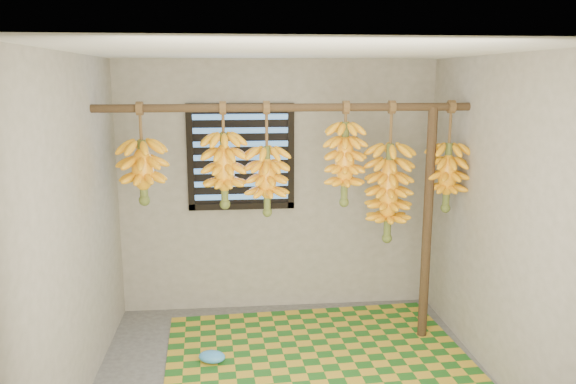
{
  "coord_description": "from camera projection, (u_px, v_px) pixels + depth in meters",
  "views": [
    {
      "loc": [
        -0.43,
        -3.75,
        2.24
      ],
      "look_at": [
        0.0,
        0.55,
        1.35
      ],
      "focal_mm": 35.0,
      "sensor_mm": 36.0,
      "label": 1
    }
  ],
  "objects": [
    {
      "name": "banana_bunch_a",
      "position": [
        143.0,
        172.0,
        4.41
      ],
      "size": [
        0.35,
        0.35,
        0.79
      ],
      "color": "brown",
      "rests_on": "hanging_pole"
    },
    {
      "name": "plastic_bag",
      "position": [
        212.0,
        357.0,
        4.46
      ],
      "size": [
        0.26,
        0.22,
        0.09
      ],
      "primitive_type": "ellipsoid",
      "rotation": [
        0.0,
        0.0,
        -0.31
      ],
      "color": "#3B90DD",
      "rests_on": "woven_mat"
    },
    {
      "name": "support_post",
      "position": [
        427.0,
        226.0,
        4.74
      ],
      "size": [
        0.08,
        0.08,
        2.0
      ],
      "primitive_type": "cylinder",
      "color": "#462F1C",
      "rests_on": "floor"
    },
    {
      "name": "wall_back",
      "position": [
        278.0,
        187.0,
        5.37
      ],
      "size": [
        3.0,
        0.01,
        2.4
      ],
      "primitive_type": "cube",
      "color": "gray",
      "rests_on": "floor"
    },
    {
      "name": "banana_bunch_d",
      "position": [
        345.0,
        164.0,
        4.56
      ],
      "size": [
        0.32,
        0.32,
        0.85
      ],
      "color": "brown",
      "rests_on": "hanging_pole"
    },
    {
      "name": "ceiling",
      "position": [
        296.0,
        51.0,
        3.66
      ],
      "size": [
        3.0,
        3.0,
        0.01
      ],
      "primitive_type": "cube",
      "color": "silver",
      "rests_on": "wall_back"
    },
    {
      "name": "banana_bunch_e",
      "position": [
        389.0,
        193.0,
        4.65
      ],
      "size": [
        0.37,
        0.37,
        1.17
      ],
      "color": "brown",
      "rests_on": "hanging_pole"
    },
    {
      "name": "woven_mat",
      "position": [
        318.0,
        359.0,
        4.53
      ],
      "size": [
        2.52,
        2.06,
        0.01
      ],
      "primitive_type": "cube",
      "rotation": [
        0.0,
        0.0,
        0.05
      ],
      "color": "#1D5A1A",
      "rests_on": "floor"
    },
    {
      "name": "wall_left",
      "position": [
        73.0,
        235.0,
        3.76
      ],
      "size": [
        0.01,
        3.0,
        2.4
      ],
      "primitive_type": "cube",
      "color": "gray",
      "rests_on": "floor"
    },
    {
      "name": "hanging_pole",
      "position": [
        286.0,
        108.0,
        4.42
      ],
      "size": [
        3.0,
        0.06,
        0.06
      ],
      "primitive_type": "cylinder",
      "rotation": [
        0.0,
        1.57,
        0.0
      ],
      "color": "#462F1C",
      "rests_on": "wall_left"
    },
    {
      "name": "window",
      "position": [
        241.0,
        157.0,
        5.25
      ],
      "size": [
        1.0,
        0.04,
        1.0
      ],
      "color": "black",
      "rests_on": "wall_back"
    },
    {
      "name": "banana_bunch_f",
      "position": [
        447.0,
        177.0,
        4.67
      ],
      "size": [
        0.33,
        0.33,
        0.92
      ],
      "color": "brown",
      "rests_on": "hanging_pole"
    },
    {
      "name": "banana_bunch_b",
      "position": [
        224.0,
        170.0,
        4.47
      ],
      "size": [
        0.33,
        0.33,
        0.84
      ],
      "color": "brown",
      "rests_on": "hanging_pole"
    },
    {
      "name": "banana_bunch_c",
      "position": [
        267.0,
        181.0,
        4.53
      ],
      "size": [
        0.34,
        0.34,
        0.92
      ],
      "color": "brown",
      "rests_on": "hanging_pole"
    },
    {
      "name": "wall_right",
      "position": [
        503.0,
        223.0,
        4.05
      ],
      "size": [
        0.01,
        3.0,
        2.4
      ],
      "primitive_type": "cube",
      "color": "gray",
      "rests_on": "floor"
    }
  ]
}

